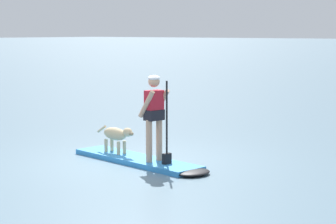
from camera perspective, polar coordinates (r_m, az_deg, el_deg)
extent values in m
plane|color=slate|center=(12.69, -2.81, -4.48)|extent=(400.00, 400.00, 0.00)
cube|color=#338CD8|center=(12.68, -2.81, -4.26)|extent=(3.15, 1.16, 0.10)
ellipsoid|color=black|center=(11.58, 2.19, -5.36)|extent=(0.65, 0.76, 0.10)
cylinder|color=tan|center=(12.30, -0.79, -2.45)|extent=(0.12, 0.12, 0.81)
cylinder|color=tan|center=(12.13, -1.69, -2.59)|extent=(0.12, 0.12, 0.81)
cube|color=black|center=(12.14, -1.25, -0.26)|extent=(0.27, 0.39, 0.20)
cube|color=#B21E2D|center=(12.12, -1.25, 0.65)|extent=(0.25, 0.37, 0.55)
sphere|color=tan|center=(12.08, -1.25, 2.74)|extent=(0.22, 0.22, 0.22)
ellipsoid|color=white|center=(12.07, -1.25, 3.03)|extent=(0.23, 0.23, 0.11)
cylinder|color=tan|center=(12.24, -0.59, 0.85)|extent=(0.43, 0.15, 0.54)
cylinder|color=tan|center=(11.99, -1.92, 0.71)|extent=(0.43, 0.15, 0.54)
cylinder|color=black|center=(11.90, -0.11, -0.95)|extent=(0.04, 0.04, 1.56)
cube|color=black|center=(12.02, -0.11, -4.16)|extent=(0.10, 0.19, 0.20)
ellipsoid|color=#CCB78C|center=(13.11, -4.73, -1.94)|extent=(0.70, 0.31, 0.26)
ellipsoid|color=#CCB78C|center=(12.79, -3.61, -1.81)|extent=(0.24, 0.19, 0.18)
ellipsoid|color=gray|center=(12.71, -3.29, -1.95)|extent=(0.13, 0.10, 0.08)
cylinder|color=#CCB78C|center=(13.44, -5.91, -1.51)|extent=(0.27, 0.09, 0.18)
cylinder|color=#CCB78C|center=(13.04, -3.89, -3.14)|extent=(0.07, 0.07, 0.26)
cylinder|color=#CCB78C|center=(12.95, -4.42, -3.22)|extent=(0.07, 0.07, 0.26)
cylinder|color=#CCB78C|center=(13.35, -5.01, -2.91)|extent=(0.07, 0.07, 0.26)
cylinder|color=#CCB78C|center=(13.26, -5.53, -2.98)|extent=(0.07, 0.07, 0.26)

